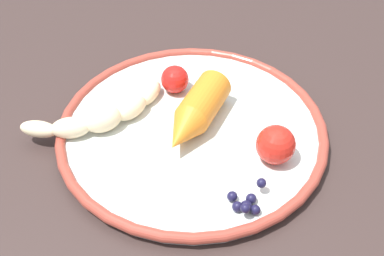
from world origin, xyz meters
The scene contains 7 objects.
dining_table centered at (0.00, 0.00, 0.66)m, with size 0.98×0.79×0.77m.
plate centered at (0.06, 0.02, 0.78)m, with size 0.32×0.32×0.02m.
banana centered at (0.07, -0.09, 0.80)m, with size 0.12×0.15×0.03m.
carrot_orange centered at (0.06, 0.02, 0.81)m, with size 0.13×0.07×0.04m.
blueberry_pile centered at (0.16, 0.09, 0.79)m, with size 0.04×0.04×0.02m.
tomato_near centered at (-0.01, -0.02, 0.80)m, with size 0.04×0.04×0.04m, color red.
tomato_mid centered at (0.09, 0.11, 0.81)m, with size 0.04×0.04×0.04m, color red.
Camera 1 is at (0.47, 0.09, 1.19)m, focal length 46.39 mm.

